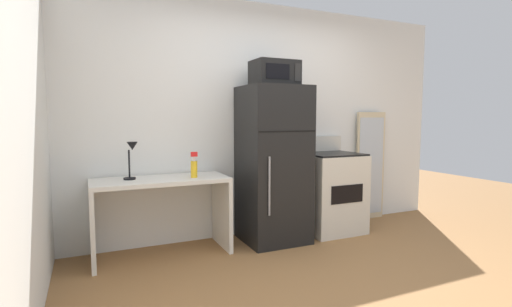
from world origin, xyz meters
TOP-DOWN VIEW (x-y plane):
  - ground_plane at (0.00, 0.00)m, footprint 12.00×12.00m
  - wall_back_white at (0.00, 1.70)m, footprint 5.00×0.10m
  - wall_left_brick at (-2.20, 0.00)m, footprint 0.10×4.00m
  - desk at (-1.21, 1.36)m, footprint 1.27×0.54m
  - desk_lamp at (-1.46, 1.39)m, footprint 0.14×0.12m
  - spray_bottle at (-0.90, 1.27)m, footprint 0.06×0.06m
  - refrigerator at (-0.02, 1.31)m, footprint 0.65×0.66m
  - microwave at (-0.02, 1.29)m, footprint 0.46×0.35m
  - oven_range at (0.74, 1.33)m, footprint 0.66×0.61m
  - leaning_mirror at (1.54, 1.59)m, footprint 0.44×0.03m

SIDE VIEW (x-z plane):
  - ground_plane at x=0.00m, z-range 0.00..0.00m
  - oven_range at x=0.74m, z-range -0.08..1.02m
  - desk at x=-1.21m, z-range 0.16..0.91m
  - leaning_mirror at x=1.54m, z-range 0.00..1.40m
  - refrigerator at x=-0.02m, z-range 0.00..1.66m
  - spray_bottle at x=-0.90m, z-range 0.72..0.97m
  - desk_lamp at x=-1.46m, z-range 0.81..1.17m
  - wall_back_white at x=0.00m, z-range 0.00..2.60m
  - wall_left_brick at x=-2.20m, z-range 0.00..2.60m
  - microwave at x=-0.02m, z-range 1.66..1.92m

